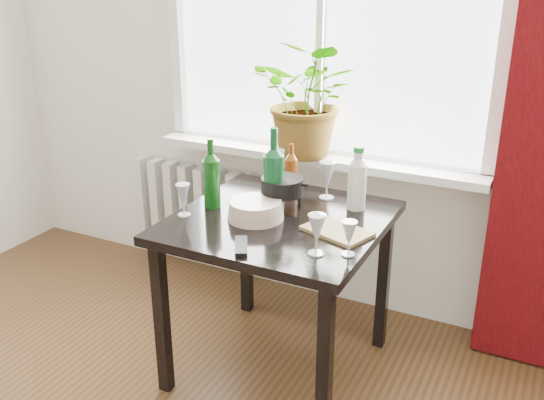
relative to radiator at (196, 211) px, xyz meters
The scene contains 17 objects.
windowsill 0.87m from the radiator, ahead, with size 1.72×0.20×0.04m.
radiator is the anchor object (origin of this frame).
table 1.09m from the radiator, 36.54° to the right, with size 0.85×0.85×0.74m.
potted_plant 1.06m from the radiator, ahead, with size 0.51×0.44×0.56m, color #207B25.
wine_bottle_left 0.98m from the radiator, 50.48° to the right, with size 0.07×0.07×0.31m, color #0B3B0D, non-canonical shape.
wine_bottle_right 1.13m from the radiator, 35.88° to the right, with size 0.09×0.09×0.37m, color #0C401D, non-canonical shape.
bottle_amber 0.97m from the radiator, 24.26° to the right, with size 0.06×0.06×0.24m, color maroon, non-canonical shape.
cleaning_bottle 1.27m from the radiator, 19.46° to the right, with size 0.08×0.08×0.28m, color silver, non-canonical shape.
wineglass_front_right 1.49m from the radiator, 38.05° to the right, with size 0.07×0.07×0.16m, color silver, non-canonical shape.
wineglass_far_right 1.54m from the radiator, 34.12° to the right, with size 0.06×0.06×0.14m, color silver, non-canonical shape.
wineglass_back_center 1.09m from the radiator, 19.40° to the right, with size 0.08×0.08×0.18m, color #AFB4BD, non-canonical shape.
wineglass_back_left 0.85m from the radiator, 22.50° to the right, with size 0.08×0.08×0.18m, color silver, non-canonical shape.
wineglass_front_left 1.02m from the radiator, 58.60° to the right, with size 0.06×0.06×0.14m, color #B3B7C1, non-canonical shape.
plate_stack 1.10m from the radiator, 41.71° to the right, with size 0.24×0.24×0.08m, color beige.
fondue_pot 1.07m from the radiator, 33.29° to the right, with size 0.21×0.18×0.14m, color black, non-canonical shape.
tv_remote 1.33m from the radiator, 48.33° to the right, with size 0.05×0.16×0.02m, color black.
cutting_board 1.35m from the radiator, 30.68° to the right, with size 0.26×0.17×0.01m, color olive.
Camera 1 is at (1.12, -0.55, 1.73)m, focal length 40.00 mm.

